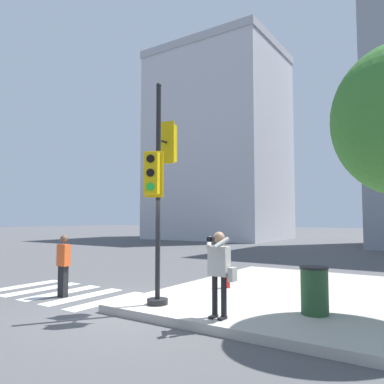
# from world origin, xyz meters

# --- Properties ---
(ground_plane) EXTENTS (160.00, 160.00, 0.00)m
(ground_plane) POSITION_xyz_m (0.00, 0.00, 0.00)
(ground_plane) COLOR #4C4C4F
(sidewalk_corner) EXTENTS (8.00, 8.00, 0.18)m
(sidewalk_corner) POSITION_xyz_m (3.50, 3.50, 0.09)
(sidewalk_corner) COLOR #ADA89E
(sidewalk_corner) RESTS_ON ground_plane
(crosswalk_stripes) EXTENTS (4.19, 2.49, 0.01)m
(crosswalk_stripes) POSITION_xyz_m (-3.06, 0.46, 0.00)
(crosswalk_stripes) COLOR silver
(crosswalk_stripes) RESTS_ON ground_plane
(traffic_signal_pole) EXTENTS (0.63, 1.26, 5.07)m
(traffic_signal_pole) POSITION_xyz_m (0.62, 0.26, 2.95)
(traffic_signal_pole) COLOR black
(traffic_signal_pole) RESTS_ON sidewalk_corner
(person_photographer) EXTENTS (0.58, 0.54, 1.66)m
(person_photographer) POSITION_xyz_m (2.31, -0.00, 1.17)
(person_photographer) COLOR black
(person_photographer) RESTS_ON sidewalk_corner
(pedestrian_distant) EXTENTS (0.34, 0.20, 1.65)m
(pedestrian_distant) POSITION_xyz_m (-2.57, 0.12, 0.87)
(pedestrian_distant) COLOR black
(pedestrian_distant) RESTS_ON ground_plane
(fire_hydrant) EXTENTS (0.18, 0.24, 0.77)m
(fire_hydrant) POSITION_xyz_m (0.91, 2.86, 0.56)
(fire_hydrant) COLOR red
(fire_hydrant) RESTS_ON sidewalk_corner
(trash_bin) EXTENTS (0.56, 0.56, 0.94)m
(trash_bin) POSITION_xyz_m (3.75, 1.31, 0.65)
(trash_bin) COLOR #234728
(trash_bin) RESTS_ON sidewalk_corner
(building_left) EXTENTS (12.87, 10.42, 19.57)m
(building_left) POSITION_xyz_m (-13.33, 27.41, 9.80)
(building_left) COLOR #BCBCC1
(building_left) RESTS_ON ground_plane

